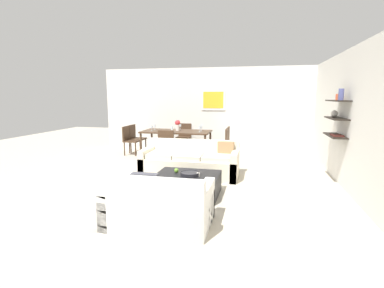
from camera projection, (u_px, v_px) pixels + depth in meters
name	position (u px, v px, depth m)	size (l,w,h in m)	color
ground_plane	(193.00, 180.00, 6.24)	(18.00, 18.00, 0.00)	#BCB29E
back_wall_unit	(226.00, 110.00, 9.35)	(8.40, 0.09, 2.70)	silver
right_wall_shelf_unit	(343.00, 118.00, 5.93)	(0.34, 8.20, 2.70)	silver
sofa_beige	(191.00, 163.00, 6.54)	(2.16, 0.90, 0.78)	beige
loveseat_white	(159.00, 205.00, 4.01)	(1.43, 0.90, 0.78)	white
coffee_table	(187.00, 184.00, 5.28)	(1.15, 0.93, 0.38)	black
decorative_bowl	(190.00, 174.00, 5.16)	(0.35, 0.35, 0.07)	black
candle_jar	(198.00, 175.00, 5.11)	(0.06, 0.06, 0.06)	silver
apple_on_coffee_table	(176.00, 170.00, 5.36)	(0.08, 0.08, 0.08)	#669E2D
dining_table	(176.00, 133.00, 8.72)	(2.05, 1.03, 0.75)	#422D1E
dining_chair_head	(184.00, 135.00, 9.63)	(0.44, 0.44, 0.88)	#422D1E
dining_chair_left_far	(136.00, 136.00, 9.28)	(0.44, 0.44, 0.88)	#422D1E
dining_chair_foot	(167.00, 144.00, 7.86)	(0.44, 0.44, 0.88)	#422D1E
dining_chair_left_near	(129.00, 138.00, 8.84)	(0.44, 0.44, 0.88)	#422D1E
dining_chair_right_near	(223.00, 142.00, 8.21)	(0.44, 0.44, 0.88)	#422D1E
dining_chair_right_far	(224.00, 139.00, 8.65)	(0.44, 0.44, 0.88)	#422D1E
wine_glass_head	(180.00, 126.00, 9.12)	(0.06, 0.06, 0.16)	silver
wine_glass_right_far	(201.00, 127.00, 8.64)	(0.07, 0.07, 0.18)	silver
wine_glass_left_near	(152.00, 127.00, 8.73)	(0.06, 0.06, 0.15)	silver
wine_glass_right_near	(200.00, 128.00, 8.40)	(0.06, 0.06, 0.18)	silver
wine_glass_left_far	(155.00, 126.00, 8.97)	(0.07, 0.07, 0.17)	silver
wine_glass_foot	(172.00, 128.00, 8.25)	(0.07, 0.07, 0.18)	silver
centerpiece_vase	(178.00, 124.00, 8.72)	(0.16, 0.16, 0.32)	silver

